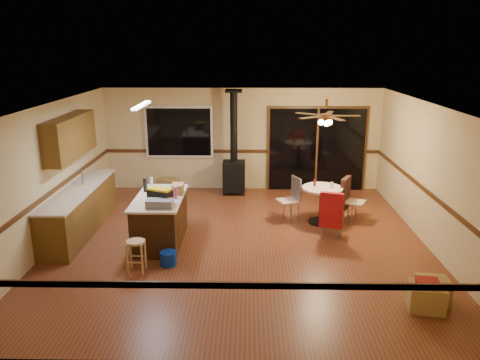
{
  "coord_description": "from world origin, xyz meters",
  "views": [
    {
      "loc": [
        0.15,
        -8.23,
        3.61
      ],
      "look_at": [
        0.0,
        0.3,
        1.15
      ],
      "focal_mm": 35.0,
      "sensor_mm": 36.0,
      "label": 1
    }
  ],
  "objects_px": {
    "blue_bucket": "(168,258)",
    "box_corner_a": "(426,297)",
    "bar_stool": "(136,256)",
    "dining_table": "(322,199)",
    "chair_left": "(292,194)",
    "wood_stove": "(234,166)",
    "box_corner_b": "(432,290)",
    "chair_right": "(347,194)",
    "toolbox_grey": "(160,203)",
    "chair_near": "(331,210)",
    "kitchen_island": "(160,219)",
    "toolbox_black": "(160,196)",
    "box_under_window": "(169,186)"
  },
  "relations": [
    {
      "from": "chair_left",
      "to": "blue_bucket",
      "type": "bearing_deg",
      "value": -136.54
    },
    {
      "from": "bar_stool",
      "to": "chair_right",
      "type": "xyz_separation_m",
      "value": [
        3.91,
        2.43,
        0.32
      ]
    },
    {
      "from": "toolbox_black",
      "to": "bar_stool",
      "type": "bearing_deg",
      "value": -105.99
    },
    {
      "from": "toolbox_grey",
      "to": "box_corner_b",
      "type": "relative_size",
      "value": 1.01
    },
    {
      "from": "wood_stove",
      "to": "bar_stool",
      "type": "xyz_separation_m",
      "value": [
        -1.48,
        -4.28,
        -0.45
      ]
    },
    {
      "from": "dining_table",
      "to": "chair_right",
      "type": "relative_size",
      "value": 1.2
    },
    {
      "from": "box_under_window",
      "to": "box_corner_a",
      "type": "xyz_separation_m",
      "value": [
        4.55,
        -5.39,
        0.0
      ]
    },
    {
      "from": "chair_right",
      "to": "chair_left",
      "type": "bearing_deg",
      "value": 179.7
    },
    {
      "from": "dining_table",
      "to": "box_under_window",
      "type": "relative_size",
      "value": 1.82
    },
    {
      "from": "kitchen_island",
      "to": "chair_right",
      "type": "xyz_separation_m",
      "value": [
        3.73,
        1.19,
        0.14
      ]
    },
    {
      "from": "blue_bucket",
      "to": "chair_left",
      "type": "height_order",
      "value": "chair_left"
    },
    {
      "from": "chair_left",
      "to": "chair_right",
      "type": "bearing_deg",
      "value": -0.3
    },
    {
      "from": "toolbox_black",
      "to": "box_corner_a",
      "type": "distance_m",
      "value": 4.63
    },
    {
      "from": "kitchen_island",
      "to": "wood_stove",
      "type": "bearing_deg",
      "value": 66.91
    },
    {
      "from": "chair_near",
      "to": "bar_stool",
      "type": "bearing_deg",
      "value": -157.54
    },
    {
      "from": "kitchen_island",
      "to": "chair_left",
      "type": "distance_m",
      "value": 2.86
    },
    {
      "from": "toolbox_grey",
      "to": "chair_near",
      "type": "height_order",
      "value": "toolbox_grey"
    },
    {
      "from": "toolbox_black",
      "to": "kitchen_island",
      "type": "bearing_deg",
      "value": 104.55
    },
    {
      "from": "blue_bucket",
      "to": "chair_right",
      "type": "xyz_separation_m",
      "value": [
        3.44,
        2.17,
        0.48
      ]
    },
    {
      "from": "wood_stove",
      "to": "chair_left",
      "type": "distance_m",
      "value": 2.26
    },
    {
      "from": "kitchen_island",
      "to": "chair_left",
      "type": "height_order",
      "value": "chair_left"
    },
    {
      "from": "toolbox_grey",
      "to": "box_corner_b",
      "type": "distance_m",
      "value": 4.56
    },
    {
      "from": "toolbox_black",
      "to": "box_under_window",
      "type": "xyz_separation_m",
      "value": [
        -0.45,
        3.42,
        -0.83
      ]
    },
    {
      "from": "bar_stool",
      "to": "chair_left",
      "type": "xyz_separation_m",
      "value": [
        2.77,
        2.43,
        0.31
      ]
    },
    {
      "from": "chair_right",
      "to": "box_corner_a",
      "type": "xyz_separation_m",
      "value": [
        0.45,
        -3.49,
        -0.41
      ]
    },
    {
      "from": "toolbox_grey",
      "to": "kitchen_island",
      "type": "bearing_deg",
      "value": 101.43
    },
    {
      "from": "chair_right",
      "to": "kitchen_island",
      "type": "bearing_deg",
      "value": -162.27
    },
    {
      "from": "bar_stool",
      "to": "chair_left",
      "type": "height_order",
      "value": "chair_left"
    },
    {
      "from": "blue_bucket",
      "to": "chair_right",
      "type": "distance_m",
      "value": 4.09
    },
    {
      "from": "toolbox_black",
      "to": "bar_stool",
      "type": "distance_m",
      "value": 1.21
    },
    {
      "from": "bar_stool",
      "to": "box_corner_a",
      "type": "xyz_separation_m",
      "value": [
        4.36,
        -1.06,
        -0.09
      ]
    },
    {
      "from": "blue_bucket",
      "to": "box_corner_a",
      "type": "height_order",
      "value": "box_corner_a"
    },
    {
      "from": "chair_left",
      "to": "chair_right",
      "type": "xyz_separation_m",
      "value": [
        1.14,
        -0.01,
        0.01
      ]
    },
    {
      "from": "box_corner_b",
      "to": "toolbox_grey",
      "type": "bearing_deg",
      "value": 160.2
    },
    {
      "from": "bar_stool",
      "to": "box_corner_b",
      "type": "relative_size",
      "value": 1.23
    },
    {
      "from": "toolbox_grey",
      "to": "chair_left",
      "type": "bearing_deg",
      "value": 35.61
    },
    {
      "from": "kitchen_island",
      "to": "toolbox_black",
      "type": "relative_size",
      "value": 3.98
    },
    {
      "from": "toolbox_grey",
      "to": "toolbox_black",
      "type": "relative_size",
      "value": 1.08
    },
    {
      "from": "wood_stove",
      "to": "chair_right",
      "type": "relative_size",
      "value": 3.6
    },
    {
      "from": "box_corner_a",
      "to": "box_corner_b",
      "type": "xyz_separation_m",
      "value": [
        0.16,
        0.2,
        -0.0
      ]
    },
    {
      "from": "box_corner_a",
      "to": "bar_stool",
      "type": "bearing_deg",
      "value": 166.34
    },
    {
      "from": "bar_stool",
      "to": "dining_table",
      "type": "height_order",
      "value": "dining_table"
    },
    {
      "from": "blue_bucket",
      "to": "wood_stove",
      "type": "bearing_deg",
      "value": 76.04
    },
    {
      "from": "wood_stove",
      "to": "chair_right",
      "type": "bearing_deg",
      "value": -37.32
    },
    {
      "from": "wood_stove",
      "to": "dining_table",
      "type": "relative_size",
      "value": 2.99
    },
    {
      "from": "chair_right",
      "to": "box_under_window",
      "type": "height_order",
      "value": "chair_right"
    },
    {
      "from": "dining_table",
      "to": "box_corner_b",
      "type": "bearing_deg",
      "value": -70.02
    },
    {
      "from": "kitchen_island",
      "to": "toolbox_black",
      "type": "xyz_separation_m",
      "value": [
        0.08,
        -0.32,
        0.56
      ]
    },
    {
      "from": "blue_bucket",
      "to": "box_under_window",
      "type": "relative_size",
      "value": 0.63
    },
    {
      "from": "toolbox_grey",
      "to": "toolbox_black",
      "type": "height_order",
      "value": "toolbox_black"
    }
  ]
}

